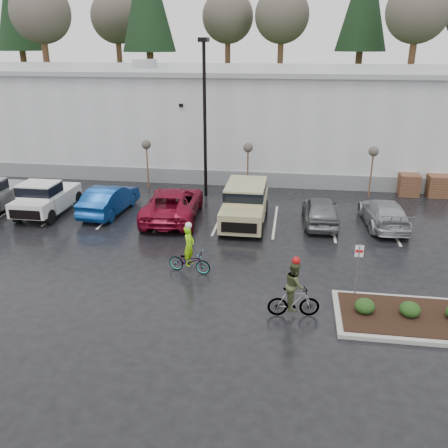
# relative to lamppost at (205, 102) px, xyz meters

# --- Properties ---
(ground) EXTENTS (120.00, 120.00, 0.00)m
(ground) POSITION_rel_lamppost_xyz_m (4.00, -12.00, -5.69)
(ground) COLOR black
(ground) RESTS_ON ground
(warehouse) EXTENTS (60.50, 15.50, 7.20)m
(warehouse) POSITION_rel_lamppost_xyz_m (4.00, 9.99, -2.04)
(warehouse) COLOR silver
(warehouse) RESTS_ON ground
(wooded_ridge) EXTENTS (80.00, 25.00, 6.00)m
(wooded_ridge) POSITION_rel_lamppost_xyz_m (4.00, 33.00, -2.69)
(wooded_ridge) COLOR #1F3A18
(wooded_ridge) RESTS_ON ground
(lamppost) EXTENTS (0.50, 1.00, 9.22)m
(lamppost) POSITION_rel_lamppost_xyz_m (0.00, 0.00, 0.00)
(lamppost) COLOR black
(lamppost) RESTS_ON ground
(sapling_west) EXTENTS (0.60, 0.60, 3.20)m
(sapling_west) POSITION_rel_lamppost_xyz_m (-4.00, 1.00, -2.96)
(sapling_west) COLOR #533121
(sapling_west) RESTS_ON ground
(sapling_mid) EXTENTS (0.60, 0.60, 3.20)m
(sapling_mid) POSITION_rel_lamppost_xyz_m (2.50, 1.00, -2.96)
(sapling_mid) COLOR #533121
(sapling_mid) RESTS_ON ground
(sapling_east) EXTENTS (0.60, 0.60, 3.20)m
(sapling_east) POSITION_rel_lamppost_xyz_m (10.00, 1.00, -2.96)
(sapling_east) COLOR #533121
(sapling_east) RESTS_ON ground
(pallet_stack_a) EXTENTS (1.20, 1.20, 1.35)m
(pallet_stack_a) POSITION_rel_lamppost_xyz_m (12.50, 2.00, -5.01)
(pallet_stack_a) COLOR #533121
(pallet_stack_a) RESTS_ON ground
(pallet_stack_b) EXTENTS (1.20, 1.20, 1.35)m
(pallet_stack_b) POSITION_rel_lamppost_xyz_m (14.20, 2.00, -5.01)
(pallet_stack_b) COLOR #533121
(pallet_stack_b) RESTS_ON ground
(shrub_a) EXTENTS (0.70, 0.70, 0.52)m
(shrub_a) POSITION_rel_lamppost_xyz_m (8.00, -13.00, -5.27)
(shrub_a) COLOR #183312
(shrub_a) RESTS_ON curb_island
(shrub_b) EXTENTS (0.70, 0.70, 0.52)m
(shrub_b) POSITION_rel_lamppost_xyz_m (9.50, -13.00, -5.27)
(shrub_b) COLOR #183312
(shrub_b) RESTS_ON curb_island
(fire_lane_sign) EXTENTS (0.30, 0.05, 2.20)m
(fire_lane_sign) POSITION_rel_lamppost_xyz_m (7.80, -11.80, -4.28)
(fire_lane_sign) COLOR gray
(fire_lane_sign) RESTS_ON ground
(pickup_white) EXTENTS (2.10, 5.20, 1.96)m
(pickup_white) POSITION_rel_lamppost_xyz_m (-8.09, -4.32, -4.71)
(pickup_white) COLOR silver
(pickup_white) RESTS_ON ground
(car_blue) EXTENTS (2.05, 4.90, 1.58)m
(car_blue) POSITION_rel_lamppost_xyz_m (-4.74, -3.91, -4.90)
(car_blue) COLOR navy
(car_blue) RESTS_ON ground
(car_red) EXTENTS (3.17, 6.15, 1.66)m
(car_red) POSITION_rel_lamppost_xyz_m (-1.01, -4.23, -4.86)
(car_red) COLOR maroon
(car_red) RESTS_ON ground
(suv_tan) EXTENTS (2.20, 5.10, 2.06)m
(suv_tan) POSITION_rel_lamppost_xyz_m (2.91, -4.57, -4.66)
(suv_tan) COLOR tan
(suv_tan) RESTS_ON ground
(car_grey) EXTENTS (1.90, 4.39, 1.47)m
(car_grey) POSITION_rel_lamppost_xyz_m (6.83, -3.97, -4.95)
(car_grey) COLOR slate
(car_grey) RESTS_ON ground
(car_far_silver) EXTENTS (2.30, 4.92, 1.39)m
(car_far_silver) POSITION_rel_lamppost_xyz_m (10.08, -3.79, -4.99)
(car_far_silver) COLOR #A1A3A9
(car_far_silver) RESTS_ON ground
(cyclist_hivis) EXTENTS (1.91, 0.96, 2.21)m
(cyclist_hivis) POSITION_rel_lamppost_xyz_m (1.26, -10.50, -5.00)
(cyclist_hivis) COLOR #3F3F44
(cyclist_hivis) RESTS_ON ground
(cyclist_olive) EXTENTS (1.79, 0.88, 2.26)m
(cyclist_olive) POSITION_rel_lamppost_xyz_m (5.56, -13.30, -4.86)
(cyclist_olive) COLOR #3F3F44
(cyclist_olive) RESTS_ON ground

